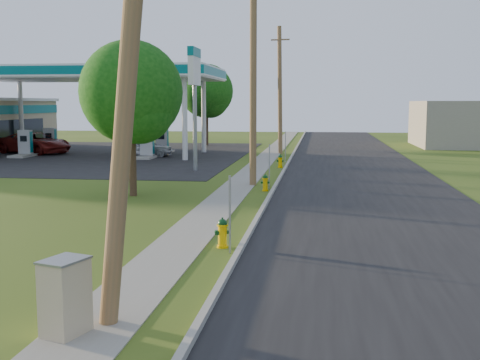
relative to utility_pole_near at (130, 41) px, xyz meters
name	(u,v)px	position (x,y,z in m)	size (l,w,h in m)	color
ground_plane	(183,308)	(0.60, 1.00, -4.80)	(140.00, 140.00, 0.00)	#304C13
road	(378,215)	(5.10, 11.00, -4.79)	(8.00, 120.00, 0.02)	black
curb	(262,211)	(1.10, 11.00, -4.73)	(0.15, 120.00, 0.15)	gray
sidewalk	(213,211)	(-0.65, 11.00, -4.79)	(1.50, 120.00, 0.03)	gray
forecourt	(71,154)	(-15.40, 33.00, -4.79)	(26.00, 28.00, 0.02)	black
utility_pole_near	(130,41)	(0.00, 0.00, 0.00)	(1.40, 0.32, 9.48)	brown
utility_pole_mid	(253,78)	(0.00, 18.00, 0.15)	(1.40, 0.32, 9.80)	brown
utility_pole_far	(280,90)	(0.00, 36.00, 0.00)	(1.40, 0.32, 9.50)	brown
sign_post_near	(230,215)	(0.85, 5.20, -3.80)	(0.05, 0.04, 2.00)	gray
sign_post_mid	(269,166)	(0.85, 17.00, -3.80)	(0.05, 0.04, 2.00)	gray
sign_post_far	(285,147)	(0.85, 29.20, -3.80)	(0.05, 0.04, 2.00)	gray
gas_canopy	(94,74)	(-13.40, 33.00, 1.09)	(18.18, 9.18, 6.40)	silver
fuel_pump_nw	(26,147)	(-17.90, 31.00, -4.08)	(1.20, 3.20, 1.90)	gray
fuel_pump_ne	(147,148)	(-8.90, 31.00, -4.08)	(1.20, 3.20, 1.90)	gray
fuel_pump_sw	(50,143)	(-17.90, 35.00, -4.08)	(1.20, 3.20, 1.90)	gray
fuel_pump_se	(162,144)	(-8.90, 35.00, -4.08)	(1.20, 3.20, 1.90)	gray
price_pylon	(194,74)	(-3.90, 23.50, 0.63)	(0.34, 2.04, 6.85)	gray
tree_verge	(133,96)	(-4.46, 14.11, -0.71)	(4.20, 4.20, 6.36)	#3E271B
tree_lot	(207,93)	(-7.04, 43.90, -0.10)	(4.82, 4.82, 7.30)	#3E271B
hydrant_near	(223,233)	(0.57, 5.76, -4.41)	(0.42, 0.38, 0.81)	#EAB403
hydrant_mid	(265,183)	(0.74, 16.23, -4.44)	(0.38, 0.34, 0.74)	#E5AA05
hydrant_far	(280,161)	(0.74, 25.91, -4.42)	(0.40, 0.36, 0.79)	#F3B800
utility_cabinet	(65,297)	(-1.00, -0.59, -4.15)	(0.78, 0.89, 1.30)	tan
car_red	(35,143)	(-18.38, 33.40, -3.99)	(2.70, 5.85, 1.63)	maroon
car_silver	(144,147)	(-9.42, 32.06, -4.12)	(1.61, 4.00, 1.36)	#ABADB2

